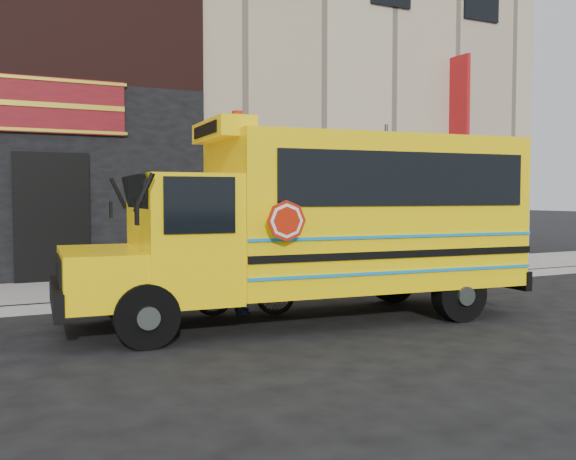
% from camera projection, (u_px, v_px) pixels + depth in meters
% --- Properties ---
extents(ground, '(120.00, 120.00, 0.00)m').
position_uv_depth(ground, '(324.00, 322.00, 9.46)').
color(ground, black).
rests_on(ground, ground).
extents(curb, '(40.00, 0.20, 0.15)m').
position_uv_depth(curb, '(255.00, 293.00, 11.79)').
color(curb, gray).
rests_on(curb, ground).
extents(sidewalk, '(40.00, 3.00, 0.15)m').
position_uv_depth(sidewalk, '(226.00, 283.00, 13.13)').
color(sidewalk, gray).
rests_on(sidewalk, ground).
extents(building, '(20.00, 10.70, 12.00)m').
position_uv_depth(building, '(145.00, 48.00, 18.48)').
color(building, tan).
rests_on(building, sidewalk).
extents(school_bus, '(7.04, 2.68, 2.92)m').
position_uv_depth(school_bus, '(324.00, 219.00, 9.67)').
color(school_bus, black).
rests_on(school_bus, ground).
extents(sign_pole, '(0.14, 0.27, 3.32)m').
position_uv_depth(sign_pole, '(386.00, 198.00, 13.21)').
color(sign_pole, '#3F4743').
rests_on(sign_pole, ground).
extents(bicycle, '(1.64, 0.98, 0.95)m').
position_uv_depth(bicycle, '(244.00, 285.00, 9.95)').
color(bicycle, black).
rests_on(bicycle, ground).
extents(cyclist, '(0.62, 0.79, 1.92)m').
position_uv_depth(cyclist, '(241.00, 254.00, 9.88)').
color(cyclist, black).
rests_on(cyclist, ground).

